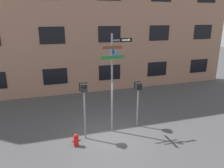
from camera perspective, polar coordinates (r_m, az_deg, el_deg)
ground_plane at (r=10.55m, az=-0.72°, el=-13.88°), size 60.00×60.00×0.00m
street_sign_pole at (r=10.04m, az=0.40°, el=2.36°), size 1.48×1.08×4.75m
pedestrian_signal_left at (r=9.69m, az=-7.33°, el=-3.46°), size 0.35×0.40×2.68m
pedestrian_signal_right at (r=10.92m, az=6.86°, el=-2.28°), size 0.34×0.40×2.37m
fire_hydrant at (r=9.96m, az=-9.37°, el=-14.27°), size 0.38×0.22×0.59m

